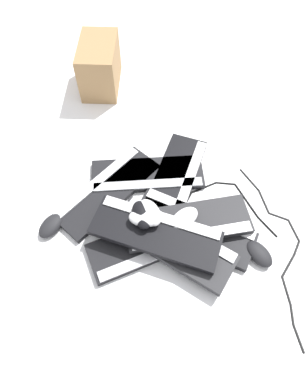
% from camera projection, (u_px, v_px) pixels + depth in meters
% --- Properties ---
extents(ground_plane, '(3.20, 3.20, 0.00)m').
position_uv_depth(ground_plane, '(146.00, 184.00, 1.35)').
color(ground_plane, white).
extents(keyboard_0, '(0.31, 0.46, 0.03)m').
position_uv_depth(keyboard_0, '(147.00, 175.00, 1.35)').
color(keyboard_0, black).
rests_on(keyboard_0, ground).
extents(keyboard_1, '(0.30, 0.46, 0.03)m').
position_uv_depth(keyboard_1, '(108.00, 191.00, 1.31)').
color(keyboard_1, black).
rests_on(keyboard_1, ground).
extents(keyboard_2, '(0.18, 0.45, 0.03)m').
position_uv_depth(keyboard_2, '(151.00, 242.00, 1.20)').
color(keyboard_2, black).
rests_on(keyboard_2, ground).
extents(keyboard_3, '(0.44, 0.39, 0.03)m').
position_uv_depth(keyboard_3, '(194.00, 227.00, 1.23)').
color(keyboard_3, black).
rests_on(keyboard_3, ground).
extents(keyboard_4, '(0.41, 0.42, 0.03)m').
position_uv_depth(keyboard_4, '(175.00, 180.00, 1.34)').
color(keyboard_4, black).
rests_on(keyboard_4, ground).
extents(keyboard_5, '(0.46, 0.35, 0.03)m').
position_uv_depth(keyboard_5, '(173.00, 242.00, 1.17)').
color(keyboard_5, '#232326').
rests_on(keyboard_5, keyboard_2).
extents(keyboard_6, '(0.27, 0.46, 0.03)m').
position_uv_depth(keyboard_6, '(188.00, 224.00, 1.21)').
color(keyboard_6, '#232326').
rests_on(keyboard_6, keyboard_3).
extents(keyboard_7, '(0.42, 0.41, 0.03)m').
position_uv_depth(keyboard_7, '(156.00, 232.00, 1.16)').
color(keyboard_7, black).
rests_on(keyboard_7, keyboard_5).
extents(mouse_0, '(0.12, 0.08, 0.04)m').
position_uv_depth(mouse_0, '(259.00, 254.00, 1.17)').
color(mouse_0, black).
rests_on(mouse_0, ground).
extents(mouse_1, '(0.12, 0.08, 0.04)m').
position_uv_depth(mouse_1, '(142.00, 215.00, 1.15)').
color(mouse_1, black).
rests_on(mouse_1, keyboard_7).
extents(mouse_2, '(0.11, 0.13, 0.04)m').
position_uv_depth(mouse_2, '(145.00, 218.00, 1.14)').
color(mouse_2, silver).
rests_on(mouse_2, keyboard_7).
extents(mouse_3, '(0.11, 0.07, 0.04)m').
position_uv_depth(mouse_3, '(150.00, 212.00, 1.16)').
color(mouse_3, silver).
rests_on(mouse_3, keyboard_7).
extents(mouse_4, '(0.11, 0.13, 0.04)m').
position_uv_depth(mouse_4, '(51.00, 225.00, 1.23)').
color(mouse_4, black).
rests_on(mouse_4, ground).
extents(mouse_5, '(0.09, 0.12, 0.04)m').
position_uv_depth(mouse_5, '(185.00, 218.00, 1.18)').
color(mouse_5, silver).
rests_on(mouse_5, keyboard_6).
extents(cable_0, '(0.65, 0.25, 0.01)m').
position_uv_depth(cable_0, '(280.00, 245.00, 1.21)').
color(cable_0, black).
rests_on(cable_0, ground).
extents(cable_1, '(0.31, 0.51, 0.01)m').
position_uv_depth(cable_1, '(204.00, 212.00, 1.28)').
color(cable_1, black).
rests_on(cable_1, ground).
extents(cardboard_box, '(0.31, 0.27, 0.22)m').
position_uv_depth(cardboard_box, '(100.00, 66.00, 1.56)').
color(cardboard_box, '#9E774C').
rests_on(cardboard_box, ground).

